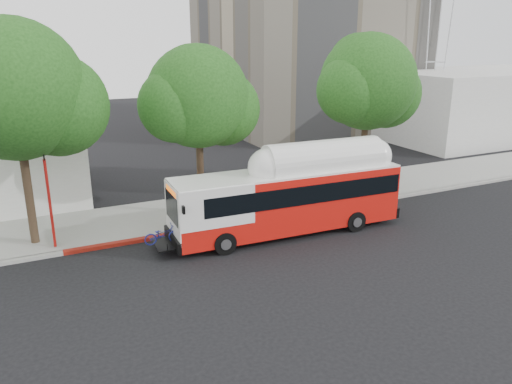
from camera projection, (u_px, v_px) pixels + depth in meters
ground at (271, 255)px, 21.20m from camera, size 120.00×120.00×0.00m
sidewalk at (216, 208)px, 26.78m from camera, size 60.00×5.00×0.15m
curb_strip at (235, 224)px, 24.54m from camera, size 60.00×0.30×0.15m
red_curb_segment at (176, 234)px, 23.31m from camera, size 10.00×0.32×0.16m
street_tree_left at (27, 95)px, 20.53m from camera, size 6.67×5.80×9.74m
street_tree_mid at (205, 100)px, 24.42m from camera, size 5.75×5.00×8.62m
street_tree_right at (373, 85)px, 28.27m from camera, size 6.21×5.40×9.18m
horizon_block at (480, 103)px, 46.41m from camera, size 20.00×12.00×6.00m
transit_bus at (289, 200)px, 23.17m from camera, size 11.79×2.80×3.46m
signal_pole at (50, 202)px, 21.10m from camera, size 0.12×0.41×4.29m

